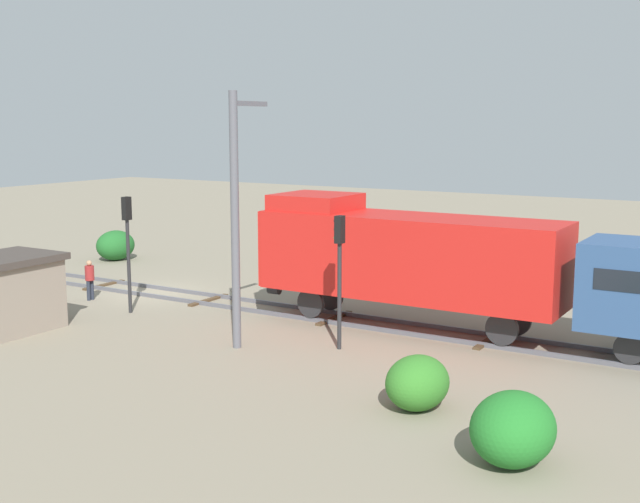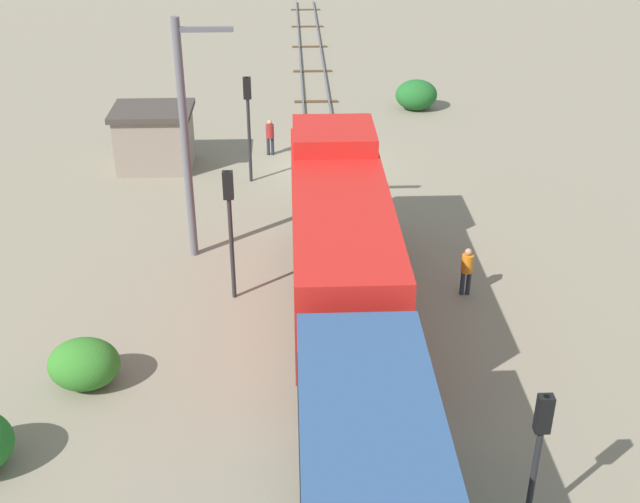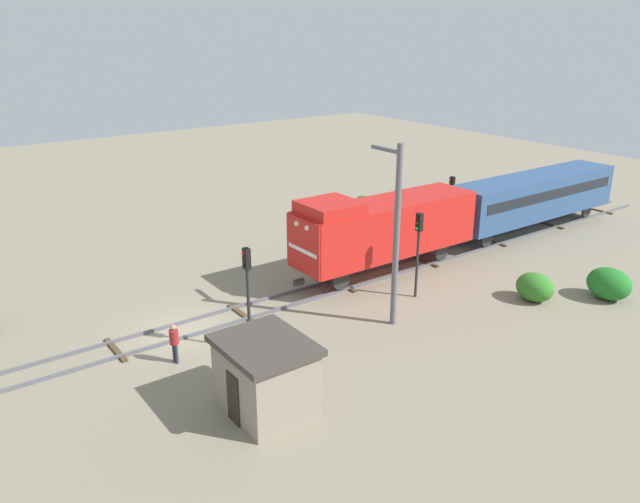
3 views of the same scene
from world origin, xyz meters
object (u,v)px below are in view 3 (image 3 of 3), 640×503
locomotive (383,226)px  worker_by_signal (329,239)px  worker_near_track (174,340)px  catenary_mast (396,232)px  relay_hut (265,376)px  traffic_signal_far (451,192)px  traffic_signal_near (247,281)px  traffic_signal_mid (418,240)px  passenger_car_leading (534,195)px

locomotive → worker_by_signal: locomotive is taller
worker_near_track → catenary_mast: catenary_mast is taller
worker_by_signal → relay_hut: size_ratio=0.49×
traffic_signal_far → catenary_mast: 15.66m
locomotive → worker_near_track: size_ratio=6.82×
traffic_signal_near → worker_by_signal: traffic_signal_near is taller
relay_hut → traffic_signal_mid: bearing=109.8°
worker_by_signal → relay_hut: (11.70, -11.54, 0.40)m
passenger_car_leading → worker_by_signal: size_ratio=8.24×
traffic_signal_mid → worker_by_signal: traffic_signal_mid is taller
relay_hut → locomotive: bearing=121.8°
traffic_signal_far → worker_by_signal: bearing=-93.5°
catenary_mast → locomotive: bearing=143.1°
traffic_signal_mid → traffic_signal_far: bearing=125.0°
worker_near_track → relay_hut: 5.27m
passenger_car_leading → traffic_signal_near: (3.20, -23.65, 0.64)m
relay_hut → worker_by_signal: bearing=135.4°
traffic_signal_far → traffic_signal_mid: bearing=-55.0°
worker_near_track → worker_by_signal: bearing=37.1°
relay_hut → catenary_mast: bearing=106.9°
traffic_signal_mid → worker_near_track: size_ratio=2.62×
worker_by_signal → catenary_mast: (9.14, -3.14, 3.47)m
locomotive → catenary_mast: (4.94, -3.71, 1.69)m
traffic_signal_mid → locomotive: bearing=168.2°
traffic_signal_far → worker_by_signal: (-0.60, -9.85, -1.53)m
traffic_signal_far → relay_hut: size_ratio=1.03×
locomotive → worker_by_signal: 4.60m
worker_near_track → relay_hut: relay_hut is taller
worker_near_track → locomotive: bearing=20.0°
passenger_car_leading → worker_near_track: size_ratio=8.24×
traffic_signal_far → relay_hut: bearing=-62.6°
worker_by_signal → worker_near_track: bearing=83.4°
passenger_car_leading → catenary_mast: (4.94, -17.05, 1.94)m
traffic_signal_near → catenary_mast: 6.95m
traffic_signal_near → catenary_mast: bearing=75.2°
passenger_car_leading → traffic_signal_near: size_ratio=3.05×
traffic_signal_near → traffic_signal_far: (-6.80, 19.59, -0.64)m
locomotive → relay_hut: 14.31m
worker_by_signal → locomotive: bearing=154.0°
traffic_signal_near → worker_by_signal: (-7.40, 9.74, -2.17)m
locomotive → worker_by_signal: bearing=-172.2°
traffic_signal_far → locomotive: bearing=-68.8°
traffic_signal_near → worker_near_track: (-0.80, -3.06, -2.17)m
traffic_signal_mid → worker_by_signal: bearing=179.0°
traffic_signal_near → relay_hut: traffic_signal_near is taller
traffic_signal_far → catenary_mast: size_ratio=0.43×
traffic_signal_near → relay_hut: bearing=-22.7°
relay_hut → worker_near_track: bearing=-166.1°
traffic_signal_far → worker_near_track: bearing=-75.2°
passenger_car_leading → worker_by_signal: (-4.20, -13.91, -1.53)m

